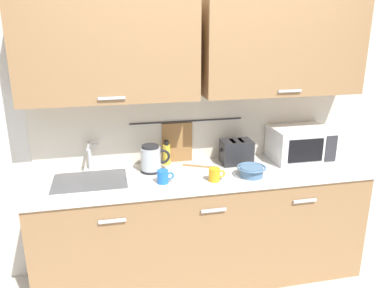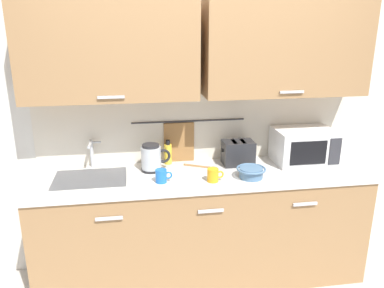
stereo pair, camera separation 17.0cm
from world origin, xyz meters
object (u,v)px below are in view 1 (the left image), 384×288
object	(u,v)px
mug_near_sink	(163,177)
mug_by_kettle	(215,175)
dish_soap_bottle	(167,154)
microwave	(300,144)
mixing_bowl	(251,171)
wooden_spoon	(204,167)
electric_kettle	(151,159)
toaster	(236,152)

from	to	relation	value
mug_near_sink	mug_by_kettle	bearing A→B (deg)	-6.55
dish_soap_bottle	microwave	bearing A→B (deg)	-6.61
mixing_bowl	wooden_spoon	world-z (taller)	mixing_bowl
dish_soap_bottle	mug_by_kettle	xyz separation A→B (m)	(0.28, -0.41, -0.04)
mug_near_sink	mixing_bowl	world-z (taller)	mug_near_sink
electric_kettle	mixing_bowl	xyz separation A→B (m)	(0.70, -0.26, -0.06)
electric_kettle	mixing_bowl	world-z (taller)	electric_kettle
toaster	mug_by_kettle	xyz separation A→B (m)	(-0.26, -0.31, -0.05)
mug_by_kettle	electric_kettle	bearing A→B (deg)	146.15
mug_by_kettle	toaster	bearing A→B (deg)	49.46
electric_kettle	mug_near_sink	distance (m)	0.25
mug_near_sink	electric_kettle	bearing A→B (deg)	102.69
dish_soap_bottle	wooden_spoon	bearing A→B (deg)	-25.89
wooden_spoon	dish_soap_bottle	bearing A→B (deg)	154.11
mixing_bowl	electric_kettle	bearing A→B (deg)	159.99
electric_kettle	mixing_bowl	bearing A→B (deg)	-20.01
microwave	mixing_bowl	distance (m)	0.58
electric_kettle	mixing_bowl	size ratio (longest dim) A/B	1.06
electric_kettle	toaster	distance (m)	0.68
microwave	electric_kettle	bearing A→B (deg)	-179.86
electric_kettle	toaster	size ratio (longest dim) A/B	0.89
microwave	mug_by_kettle	size ratio (longest dim) A/B	3.83
mug_by_kettle	wooden_spoon	bearing A→B (deg)	91.86
wooden_spoon	mug_near_sink	bearing A→B (deg)	-146.62
microwave	electric_kettle	xyz separation A→B (m)	(-1.21, -0.00, -0.03)
mug_near_sink	mug_by_kettle	world-z (taller)	same
mixing_bowl	wooden_spoon	bearing A→B (deg)	139.50
microwave	mixing_bowl	xyz separation A→B (m)	(-0.51, -0.26, -0.09)
dish_soap_bottle	toaster	size ratio (longest dim) A/B	0.77
toaster	wooden_spoon	world-z (taller)	toaster
mixing_bowl	wooden_spoon	xyz separation A→B (m)	(-0.29, 0.25, -0.04)
microwave	mug_by_kettle	bearing A→B (deg)	-160.42
microwave	dish_soap_bottle	size ratio (longest dim) A/B	2.35
mixing_bowl	microwave	bearing A→B (deg)	26.93
dish_soap_bottle	mug_near_sink	distance (m)	0.38
electric_kettle	mug_by_kettle	world-z (taller)	electric_kettle
microwave	mixing_bowl	size ratio (longest dim) A/B	2.15
toaster	mug_by_kettle	bearing A→B (deg)	-130.54
dish_soap_bottle	wooden_spoon	world-z (taller)	dish_soap_bottle
mug_near_sink	mixing_bowl	size ratio (longest dim) A/B	0.56
dish_soap_bottle	electric_kettle	bearing A→B (deg)	-136.71
microwave	mug_near_sink	xyz separation A→B (m)	(-1.16, -0.24, -0.09)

